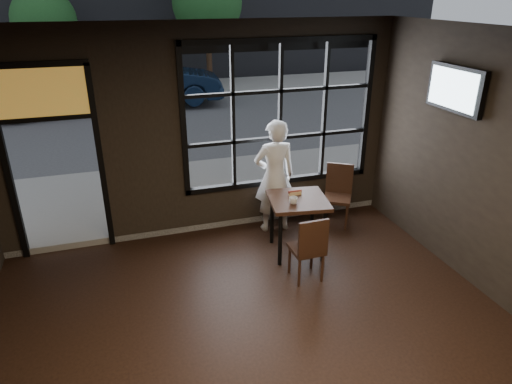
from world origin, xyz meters
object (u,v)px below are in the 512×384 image
object	(u,v)px
chair_near	(307,247)
man	(275,177)
cafe_table	(297,225)
navy_car	(152,81)

from	to	relation	value
chair_near	man	xyz separation A→B (m)	(0.06, 1.44, 0.44)
chair_near	man	bearing A→B (deg)	-93.52
chair_near	man	world-z (taller)	man
cafe_table	navy_car	distance (m)	10.13
chair_near	man	distance (m)	1.50
cafe_table	man	world-z (taller)	man
navy_car	cafe_table	bearing A→B (deg)	-168.53
cafe_table	navy_car	world-z (taller)	navy_car
cafe_table	chair_near	bearing A→B (deg)	-92.66
cafe_table	chair_near	distance (m)	0.67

